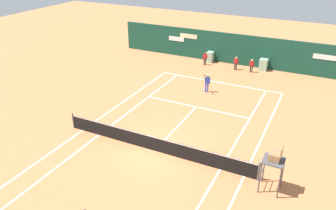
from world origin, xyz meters
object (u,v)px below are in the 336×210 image
object	(u,v)px
ball_kid_left_post	(252,65)
tennis_ball_by_sideline	(176,108)
tennis_ball_mid_court	(224,116)
player_on_baseline	(207,81)
ball_kid_right_post	(236,62)
umpire_chair	(274,160)
ball_kid_centre_post	(205,58)
tennis_ball_near_service_line	(161,96)

from	to	relation	value
ball_kid_left_post	tennis_ball_by_sideline	distance (m)	10.38
ball_kid_left_post	tennis_ball_by_sideline	bearing A→B (deg)	65.95
ball_kid_left_post	tennis_ball_mid_court	world-z (taller)	ball_kid_left_post
player_on_baseline	ball_kid_right_post	size ratio (longest dim) A/B	1.37
umpire_chair	ball_kid_right_post	distance (m)	17.07
player_on_baseline	ball_kid_left_post	distance (m)	6.46
ball_kid_left_post	ball_kid_centre_post	world-z (taller)	ball_kid_centre_post
ball_kid_left_post	tennis_ball_by_sideline	size ratio (longest dim) A/B	18.66
player_on_baseline	ball_kid_left_post	size ratio (longest dim) A/B	1.39
tennis_ball_near_service_line	tennis_ball_by_sideline	bearing A→B (deg)	-36.27
ball_kid_right_post	ball_kid_left_post	bearing A→B (deg)	-172.28
ball_kid_centre_post	tennis_ball_near_service_line	xyz separation A→B (m)	(-0.46, -8.44, -0.71)
ball_kid_centre_post	tennis_ball_mid_court	distance (m)	10.82
ball_kid_right_post	tennis_ball_near_service_line	xyz separation A→B (m)	(-3.54, -8.44, -0.71)
ball_kid_centre_post	tennis_ball_mid_court	xyz separation A→B (m)	(5.05, -9.55, -0.71)
ball_kid_right_post	umpire_chair	bearing A→B (deg)	119.53
tennis_ball_near_service_line	tennis_ball_mid_court	bearing A→B (deg)	-11.36
ball_kid_right_post	tennis_ball_by_sideline	world-z (taller)	ball_kid_right_post
umpire_chair	tennis_ball_near_service_line	size ratio (longest dim) A/B	37.55
player_on_baseline	tennis_ball_near_service_line	xyz separation A→B (m)	(-2.92, -2.34, -0.89)
tennis_ball_mid_court	tennis_ball_near_service_line	distance (m)	5.61
umpire_chair	tennis_ball_by_sideline	distance (m)	10.02
ball_kid_left_post	player_on_baseline	bearing A→B (deg)	64.06
tennis_ball_by_sideline	ball_kid_centre_post	bearing A→B (deg)	98.74
umpire_chair	tennis_ball_by_sideline	xyz separation A→B (m)	(-7.90, 5.93, -1.71)
tennis_ball_by_sideline	tennis_ball_mid_court	bearing A→B (deg)	5.58
umpire_chair	ball_kid_right_post	size ratio (longest dim) A/B	1.97
umpire_chair	ball_kid_centre_post	bearing A→B (deg)	30.77
ball_kid_left_post	tennis_ball_near_service_line	xyz separation A→B (m)	(-5.03, -8.44, -0.70)
ball_kid_left_post	tennis_ball_near_service_line	bearing A→B (deg)	52.31
player_on_baseline	tennis_ball_mid_court	world-z (taller)	player_on_baseline
ball_kid_centre_post	tennis_ball_mid_court	world-z (taller)	ball_kid_centre_post
ball_kid_centre_post	tennis_ball_by_sideline	world-z (taller)	ball_kid_centre_post
umpire_chair	tennis_ball_mid_court	bearing A→B (deg)	34.88
player_on_baseline	ball_kid_centre_post	distance (m)	6.58
player_on_baseline	tennis_ball_by_sideline	world-z (taller)	player_on_baseline
ball_kid_left_post	ball_kid_centre_post	bearing A→B (deg)	-6.92
player_on_baseline	tennis_ball_by_sideline	bearing A→B (deg)	53.37
player_on_baseline	tennis_ball_near_service_line	size ratio (longest dim) A/B	26.03
tennis_ball_near_service_line	tennis_ball_by_sideline	size ratio (longest dim) A/B	1.00
player_on_baseline	umpire_chair	bearing A→B (deg)	102.96
ball_kid_right_post	ball_kid_left_post	size ratio (longest dim) A/B	1.02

